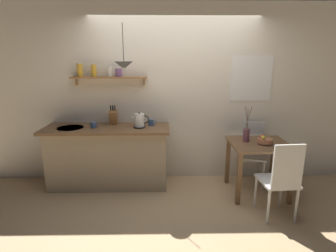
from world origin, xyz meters
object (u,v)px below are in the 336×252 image
Objects in this scene: fruit_bowl at (265,140)px; electric_kettle at (140,121)px; dining_table at (259,152)px; dining_chair_far at (252,150)px; coffee_mug_by_sink at (93,125)px; dining_chair_near at (281,178)px; knife_block at (113,117)px; twig_vase at (246,135)px; coffee_mug_spare at (151,122)px; pendant_lamp at (124,65)px.

electric_kettle reaches higher than fruit_bowl.
dining_chair_far reaches higher than dining_table.
fruit_bowl is 2.42m from coffee_mug_by_sink.
knife_block is at bearing 152.91° from dining_chair_near.
dining_table is 0.66m from dining_chair_near.
twig_vase is (-0.21, -0.32, 0.34)m from dining_chair_far.
coffee_mug_by_sink is (-2.39, -0.15, 0.45)m from dining_chair_far.
dining_chair_near is (0.04, -0.65, -0.08)m from dining_table.
dining_chair_far is 1.80m from electric_kettle.
coffee_mug_by_sink is 0.84m from coffee_mug_spare.
coffee_mug_by_sink is at bearing 174.20° from dining_table.
electric_kettle is 2.04× the size of coffee_mug_spare.
fruit_bowl is at bearing 89.57° from dining_chair_near.
dining_table is 0.41m from dining_chair_far.
coffee_mug_by_sink is at bearing 175.74° from twig_vase.
fruit_bowl is at bearing -39.84° from dining_table.
twig_vase is at bearing -4.26° from coffee_mug_by_sink.
twig_vase reaches higher than electric_kettle.
dining_chair_near is 1.96× the size of twig_vase.
knife_block is 0.51× the size of pendant_lamp.
knife_block is 0.86m from pendant_lamp.
fruit_bowl is 0.40× the size of twig_vase.
pendant_lamp is (0.23, -0.30, 0.77)m from knife_block.
coffee_mug_by_sink is (-0.67, -0.01, -0.06)m from electric_kettle.
twig_vase is (-0.22, 0.12, 0.05)m from fruit_bowl.
twig_vase is at bearing 156.02° from dining_table.
knife_block is (-2.14, 1.09, 0.50)m from dining_chair_near.
knife_block is (-1.92, 0.36, 0.18)m from twig_vase.
electric_kettle is at bearing 31.07° from pendant_lamp.
knife_block reaches higher than fruit_bowl.
knife_block reaches higher than electric_kettle.
twig_vase reaches higher than dining_table.
coffee_mug_by_sink is at bearing 168.37° from pendant_lamp.
knife_block is 2.44× the size of coffee_mug_spare.
twig_vase reaches higher than knife_block.
coffee_mug_spare is (-1.57, 0.40, 0.16)m from fruit_bowl.
knife_block is at bearing 168.12° from dining_table.
dining_chair_near is 2.01m from electric_kettle.
dining_chair_far is (0.04, 0.39, -0.10)m from dining_table.
dining_chair_far is 1.58× the size of pendant_lamp.
knife_block reaches higher than dining_chair_near.
dining_chair_near is 0.67m from fruit_bowl.
dining_chair_near reaches higher than fruit_bowl.
twig_vase reaches higher than coffee_mug_spare.
electric_kettle is (-1.72, -0.15, 0.51)m from dining_chair_far.
dining_table is 1.61m from coffee_mug_spare.
electric_kettle is at bearing 152.52° from dining_chair_near.
coffee_mug_spare is at bearing 32.98° from pendant_lamp.
pendant_lamp reaches higher than dining_chair_far.
coffee_mug_spare is at bearing 147.16° from dining_chair_near.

